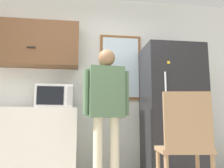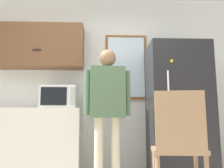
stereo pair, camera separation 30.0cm
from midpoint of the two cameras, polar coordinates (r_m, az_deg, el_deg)
The scene contains 8 objects.
back_wall at distance 3.87m, azimuth -1.44°, elevation 0.74°, with size 6.00×0.06×2.70m.
counter at distance 3.69m, azimuth -20.81°, elevation -12.26°, with size 2.01×0.57×0.89m.
upper_cabinets at distance 3.98m, azimuth -19.04°, elevation 8.18°, with size 2.01×0.32×0.66m.
microwave at distance 3.51m, azimuth -9.53°, elevation -3.10°, with size 0.49×0.39×0.31m.
person at distance 3.09m, azimuth 1.72°, elevation -3.54°, with size 0.58×0.25×1.62m.
refrigerator at distance 3.65m, azimuth 17.26°, elevation -5.32°, with size 0.82×0.70×1.80m.
chair at distance 2.34m, azimuth 18.70°, elevation -12.43°, with size 0.51×0.51×0.96m.
window at distance 3.91m, azimuth 5.44°, elevation 3.92°, with size 0.65×0.05×1.02m.
Camera 2 is at (0.11, -1.94, 0.68)m, focal length 40.00 mm.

